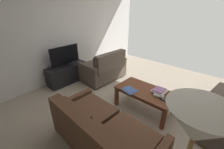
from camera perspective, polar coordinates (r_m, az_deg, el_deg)
ground_plane at (r=3.50m, az=11.95°, el=-11.34°), size 5.06×5.51×0.01m
wall_right at (r=4.61m, az=-15.42°, el=16.70°), size 0.12×5.51×2.84m
sofa_main at (r=2.33m, az=-4.23°, el=-21.94°), size 1.77×0.90×0.79m
loveseat_near at (r=4.31m, az=-2.92°, el=2.59°), size 0.85×1.27×0.90m
coffee_table at (r=3.14m, az=12.87°, el=-7.10°), size 1.18×0.64×0.47m
floor_lamp at (r=1.00m, az=29.00°, el=-21.30°), size 0.36×0.36×1.61m
tv_stand at (r=4.42m, az=-17.03°, el=0.29°), size 0.41×1.14×0.52m
flat_tv at (r=4.23m, az=-17.95°, el=6.99°), size 0.20×0.84×0.55m
book_stack at (r=3.02m, az=18.01°, el=-6.45°), size 0.28×0.34×0.10m
tv_remote at (r=2.88m, az=19.67°, el=-9.42°), size 0.16×0.05×0.02m
loose_magazine at (r=3.04m, az=6.89°, el=-6.06°), size 0.33×0.30×0.01m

